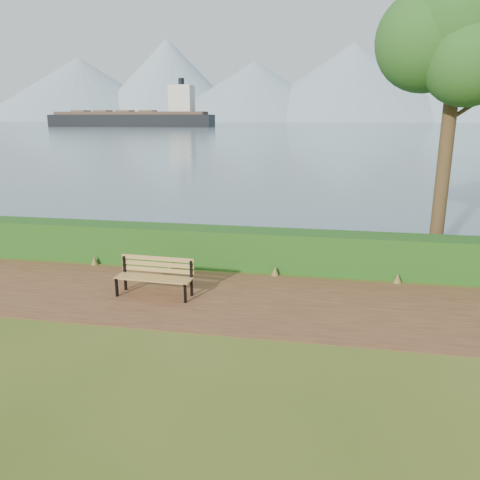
# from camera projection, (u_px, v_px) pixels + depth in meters

# --- Properties ---
(ground) EXTENTS (140.00, 140.00, 0.00)m
(ground) POSITION_uv_depth(u_px,v_px,m) (189.00, 303.00, 9.88)
(ground) COLOR #3D4F16
(ground) RESTS_ON ground
(path) EXTENTS (40.00, 3.40, 0.01)m
(path) POSITION_uv_depth(u_px,v_px,m) (193.00, 297.00, 10.16)
(path) COLOR #542D1D
(path) RESTS_ON ground
(hedge) EXTENTS (32.00, 0.85, 1.00)m
(hedge) POSITION_uv_depth(u_px,v_px,m) (217.00, 247.00, 12.22)
(hedge) COLOR #134213
(hedge) RESTS_ON ground
(water) EXTENTS (700.00, 510.00, 0.00)m
(water) POSITION_uv_depth(u_px,v_px,m) (324.00, 124.00, 257.01)
(water) COLOR slate
(water) RESTS_ON ground
(mountains) EXTENTS (585.00, 190.00, 70.00)m
(mountains) POSITION_uv_depth(u_px,v_px,m) (317.00, 87.00, 390.37)
(mountains) COLOR #7D97A7
(mountains) RESTS_ON ground
(bench) EXTENTS (1.71, 0.58, 0.84)m
(bench) POSITION_uv_depth(u_px,v_px,m) (155.00, 274.00, 10.18)
(bench) COLOR black
(bench) RESTS_ON ground
(tree) EXTENTS (4.07, 3.38, 7.85)m
(tree) POSITION_uv_depth(u_px,v_px,m) (458.00, 33.00, 11.65)
(tree) COLOR #332114
(tree) RESTS_ON ground
(cargo_ship) EXTENTS (63.21, 10.64, 19.15)m
(cargo_ship) POSITION_uv_depth(u_px,v_px,m) (137.00, 119.00, 176.47)
(cargo_ship) COLOR black
(cargo_ship) RESTS_ON ground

